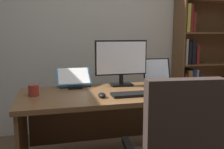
{
  "coord_description": "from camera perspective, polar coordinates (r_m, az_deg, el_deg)",
  "views": [
    {
      "loc": [
        -0.61,
        -1.31,
        1.28
      ],
      "look_at": [
        -0.06,
        0.84,
        0.93
      ],
      "focal_mm": 40.71,
      "sensor_mm": 36.0,
      "label": 1
    }
  ],
  "objects": [
    {
      "name": "coffee_mug",
      "position": [
        2.29,
        -17.22,
        -3.44
      ],
      "size": [
        0.09,
        0.09,
        0.1
      ],
      "primitive_type": "cylinder",
      "color": "maroon",
      "rests_on": "desk"
    },
    {
      "name": "reading_stand_with_book",
      "position": [
        2.6,
        -8.58,
        -0.76
      ],
      "size": [
        0.34,
        0.27,
        0.18
      ],
      "color": "black",
      "rests_on": "desk"
    },
    {
      "name": "open_binder",
      "position": [
        2.41,
        17.99,
        -3.74
      ],
      "size": [
        0.51,
        0.28,
        0.02
      ],
      "rotation": [
        0.0,
        0.0,
        0.05
      ],
      "color": "green",
      "rests_on": "desk"
    },
    {
      "name": "wall_back",
      "position": [
        3.41,
        -4.0,
        10.6
      ],
      "size": [
        5.09,
        0.12,
        2.75
      ],
      "primitive_type": "cube",
      "color": "beige",
      "rests_on": "ground"
    },
    {
      "name": "computer_mouse",
      "position": [
        2.14,
        -2.28,
        -4.67
      ],
      "size": [
        0.06,
        0.1,
        0.04
      ],
      "primitive_type": "ellipsoid",
      "color": "black",
      "rests_on": "desk"
    },
    {
      "name": "notepad",
      "position": [
        2.57,
        10.17,
        -2.82
      ],
      "size": [
        0.17,
        0.23,
        0.01
      ],
      "primitive_type": "cube",
      "rotation": [
        0.0,
        0.0,
        0.12
      ],
      "color": "white",
      "rests_on": "desk"
    },
    {
      "name": "bookshelf",
      "position": [
        3.77,
        19.36,
        4.94
      ],
      "size": [
        0.99,
        0.31,
        2.16
      ],
      "color": "brown",
      "rests_on": "ground"
    },
    {
      "name": "desk",
      "position": [
        2.49,
        1.48,
        -7.88
      ],
      "size": [
        1.84,
        0.81,
        0.75
      ],
      "color": "brown",
      "rests_on": "ground"
    },
    {
      "name": "monitor",
      "position": [
        2.61,
        2.07,
        2.78
      ],
      "size": [
        0.55,
        0.16,
        0.47
      ],
      "color": "black",
      "rests_on": "desk"
    },
    {
      "name": "keyboard",
      "position": [
        2.22,
        5.33,
        -4.4
      ],
      "size": [
        0.42,
        0.15,
        0.02
      ],
      "primitive_type": "cube",
      "color": "black",
      "rests_on": "desk"
    },
    {
      "name": "laptop",
      "position": [
        2.8,
        10.83,
        -0.81
      ],
      "size": [
        0.32,
        0.33,
        0.26
      ],
      "color": "black",
      "rests_on": "desk"
    },
    {
      "name": "pen",
      "position": [
        2.57,
        10.58,
        -2.6
      ],
      "size": [
        0.14,
        0.04,
        0.01
      ],
      "primitive_type": "cylinder",
      "rotation": [
        0.0,
        1.57,
        0.21
      ],
      "color": "navy",
      "rests_on": "notepad"
    }
  ]
}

